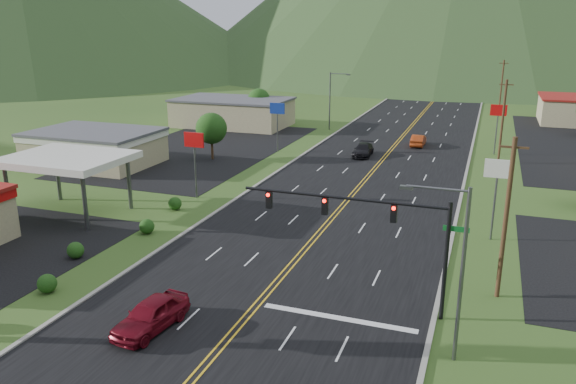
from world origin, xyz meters
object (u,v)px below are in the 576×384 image
(car_red_near, at_px, (151,315))
(car_dark_mid, at_px, (363,150))
(gas_canopy, at_px, (67,160))
(car_red_far, at_px, (418,141))
(streetlight_east, at_px, (456,264))
(streetlight_west, at_px, (332,97))
(traffic_signal, at_px, (375,223))

(car_red_near, height_order, car_dark_mid, car_red_near)
(gas_canopy, relative_size, car_dark_mid, 1.91)
(gas_canopy, height_order, car_red_far, gas_canopy)
(streetlight_east, xyz_separation_m, gas_canopy, (-33.18, 12.00, -0.31))
(streetlight_west, relative_size, car_red_far, 1.89)
(streetlight_west, height_order, car_red_far, streetlight_west)
(car_dark_mid, bearing_deg, car_red_near, -94.47)
(traffic_signal, xyz_separation_m, streetlight_west, (-18.16, 56.00, -0.15))
(traffic_signal, bearing_deg, gas_canopy, 164.30)
(streetlight_east, height_order, car_red_near, streetlight_east)
(gas_canopy, xyz_separation_m, car_red_far, (25.08, 39.74, -4.09))
(traffic_signal, xyz_separation_m, gas_canopy, (-28.48, 8.00, -0.46))
(streetlight_east, height_order, gas_canopy, streetlight_east)
(streetlight_west, xyz_separation_m, car_red_near, (7.31, -62.65, -4.32))
(traffic_signal, bearing_deg, car_red_near, -148.53)
(gas_canopy, bearing_deg, car_dark_mid, 58.25)
(traffic_signal, relative_size, car_red_far, 2.75)
(traffic_signal, bearing_deg, car_dark_mid, 103.26)
(car_red_far, bearing_deg, streetlight_east, 99.10)
(streetlight_west, bearing_deg, traffic_signal, -72.03)
(car_red_far, bearing_deg, traffic_signal, 94.28)
(streetlight_west, bearing_deg, streetlight_east, -69.14)
(streetlight_east, xyz_separation_m, car_dark_mid, (-13.92, 43.13, -4.42))
(car_red_near, bearing_deg, streetlight_east, 16.80)
(streetlight_west, distance_m, car_dark_mid, 19.59)
(streetlight_east, bearing_deg, car_red_far, 98.90)
(car_dark_mid, distance_m, car_red_far, 10.39)
(car_red_near, relative_size, car_dark_mid, 0.96)
(traffic_signal, bearing_deg, streetlight_west, 107.97)
(car_dark_mid, bearing_deg, traffic_signal, -79.17)
(streetlight_west, relative_size, car_red_near, 1.78)
(traffic_signal, height_order, gas_canopy, traffic_signal)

